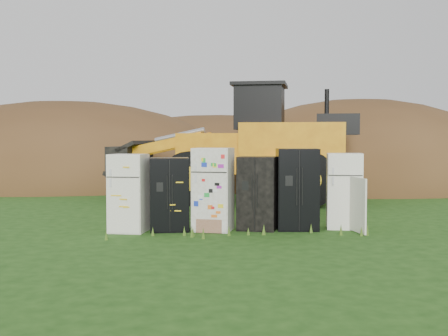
% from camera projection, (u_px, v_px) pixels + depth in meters
% --- Properties ---
extents(ground, '(120.00, 120.00, 0.00)m').
position_uv_depth(ground, '(240.00, 230.00, 12.86)').
color(ground, '#1C4311').
rests_on(ground, ground).
extents(fridge_leftmost, '(0.93, 0.90, 1.74)m').
position_uv_depth(fridge_leftmost, '(129.00, 193.00, 12.56)').
color(fridge_leftmost, white).
rests_on(fridge_leftmost, ground).
extents(fridge_black_side, '(0.88, 0.70, 1.66)m').
position_uv_depth(fridge_black_side, '(170.00, 194.00, 12.71)').
color(fridge_black_side, black).
rests_on(fridge_black_side, ground).
extents(fridge_sticker, '(1.03, 0.99, 1.88)m').
position_uv_depth(fridge_sticker, '(213.00, 189.00, 12.74)').
color(fridge_sticker, white).
rests_on(fridge_sticker, ground).
extents(fridge_dark_mid, '(1.03, 0.93, 1.68)m').
position_uv_depth(fridge_dark_mid, '(257.00, 193.00, 12.85)').
color(fridge_dark_mid, black).
rests_on(fridge_dark_mid, ground).
extents(fridge_black_right, '(1.00, 0.86, 1.86)m').
position_uv_depth(fridge_black_right, '(297.00, 189.00, 12.89)').
color(fridge_black_right, black).
rests_on(fridge_black_right, ground).
extents(fridge_open_door, '(0.94, 0.90, 1.75)m').
position_uv_depth(fridge_open_door, '(344.00, 191.00, 13.08)').
color(fridge_open_door, white).
rests_on(fridge_open_door, ground).
extents(wheel_loader, '(8.63, 5.21, 3.90)m').
position_uv_depth(wheel_loader, '(231.00, 143.00, 18.70)').
color(wheel_loader, orange).
rests_on(wheel_loader, ground).
extents(dirt_mound_right, '(14.12, 10.35, 7.64)m').
position_uv_depth(dirt_mound_right, '(360.00, 186.00, 24.56)').
color(dirt_mound_right, '#472D16').
rests_on(dirt_mound_right, ground).
extents(dirt_mound_left, '(17.11, 12.83, 7.71)m').
position_uv_depth(dirt_mound_left, '(66.00, 183.00, 26.47)').
color(dirt_mound_left, '#472D16').
rests_on(dirt_mound_left, ground).
extents(dirt_mound_back, '(19.34, 12.89, 6.72)m').
position_uv_depth(dirt_mound_back, '(219.00, 178.00, 30.11)').
color(dirt_mound_back, '#472D16').
rests_on(dirt_mound_back, ground).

